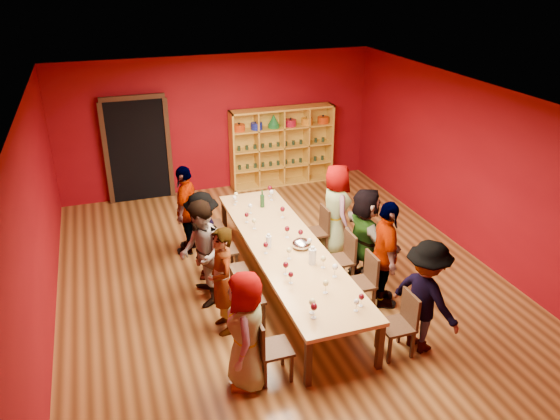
# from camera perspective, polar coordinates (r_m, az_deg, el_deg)

# --- Properties ---
(room_shell) EXTENTS (7.10, 9.10, 3.04)m
(room_shell) POSITION_cam_1_polar(r_m,az_deg,el_deg) (8.15, 0.74, 0.80)
(room_shell) COLOR #5B3618
(room_shell) RESTS_ON ground
(tasting_table) EXTENTS (1.10, 4.50, 0.75)m
(tasting_table) POSITION_cam_1_polar(r_m,az_deg,el_deg) (8.51, 0.71, -4.13)
(tasting_table) COLOR tan
(tasting_table) RESTS_ON ground
(doorway) EXTENTS (1.40, 0.17, 2.30)m
(doorway) POSITION_cam_1_polar(r_m,az_deg,el_deg) (12.05, -14.65, 6.12)
(doorway) COLOR black
(doorway) RESTS_ON ground
(shelving_unit) EXTENTS (2.40, 0.40, 1.80)m
(shelving_unit) POSITION_cam_1_polar(r_m,az_deg,el_deg) (12.58, 0.15, 7.05)
(shelving_unit) COLOR gold
(shelving_unit) RESTS_ON ground
(chair_person_left_0) EXTENTS (0.42, 0.42, 0.89)m
(chair_person_left_0) POSITION_cam_1_polar(r_m,az_deg,el_deg) (6.90, -1.28, -13.98)
(chair_person_left_0) COLOR black
(chair_person_left_0) RESTS_ON ground
(person_left_0) EXTENTS (0.62, 0.85, 1.57)m
(person_left_0) POSITION_cam_1_polar(r_m,az_deg,el_deg) (6.66, -3.54, -12.49)
(person_left_0) COLOR pink
(person_left_0) RESTS_ON ground
(chair_person_left_1) EXTENTS (0.42, 0.42, 0.89)m
(chair_person_left_1) POSITION_cam_1_polar(r_m,az_deg,el_deg) (7.79, -3.89, -8.92)
(chair_person_left_1) COLOR black
(chair_person_left_1) RESTS_ON ground
(person_left_1) EXTENTS (0.44, 0.59, 1.59)m
(person_left_1) POSITION_cam_1_polar(r_m,az_deg,el_deg) (7.58, -6.08, -7.40)
(person_left_1) COLOR #5D81C1
(person_left_1) RESTS_ON ground
(chair_person_left_2) EXTENTS (0.42, 0.42, 0.89)m
(chair_person_left_2) POSITION_cam_1_polar(r_m,az_deg,el_deg) (8.45, -5.32, -6.07)
(chair_person_left_2) COLOR black
(chair_person_left_2) RESTS_ON ground
(person_left_2) EXTENTS (0.50, 0.83, 1.65)m
(person_left_2) POSITION_cam_1_polar(r_m,az_deg,el_deg) (8.21, -8.22, -4.53)
(person_left_2) COLOR black
(person_left_2) RESTS_ON ground
(chair_person_left_3) EXTENTS (0.42, 0.42, 0.89)m
(chair_person_left_3) POSITION_cam_1_polar(r_m,az_deg,el_deg) (9.04, -6.40, -3.90)
(chair_person_left_3) COLOR black
(chair_person_left_3) RESTS_ON ground
(person_left_3) EXTENTS (0.68, 1.04, 1.50)m
(person_left_3) POSITION_cam_1_polar(r_m,az_deg,el_deg) (8.89, -8.05, -2.71)
(person_left_3) COLOR pink
(person_left_3) RESTS_ON ground
(chair_person_left_4) EXTENTS (0.42, 0.42, 0.89)m
(chair_person_left_4) POSITION_cam_1_polar(r_m,az_deg,el_deg) (9.89, -7.66, -1.34)
(chair_person_left_4) COLOR black
(chair_person_left_4) RESTS_ON ground
(person_left_4) EXTENTS (0.79, 1.05, 1.63)m
(person_left_4) POSITION_cam_1_polar(r_m,az_deg,el_deg) (9.71, -9.74, 0.06)
(person_left_4) COLOR #577CB4
(person_left_4) RESTS_ON ground
(chair_person_right_0) EXTENTS (0.42, 0.42, 0.89)m
(chair_person_right_0) POSITION_cam_1_polar(r_m,az_deg,el_deg) (7.47, 12.61, -11.22)
(chair_person_right_0) COLOR black
(chair_person_right_0) RESTS_ON ground
(person_right_0) EXTENTS (0.73, 1.12, 1.60)m
(person_right_0) POSITION_cam_1_polar(r_m,az_deg,el_deg) (7.45, 14.95, -8.76)
(person_right_0) COLOR #141938
(person_right_0) RESTS_ON ground
(chair_person_right_1) EXTENTS (0.42, 0.42, 0.89)m
(chair_person_right_1) POSITION_cam_1_polar(r_m,az_deg,el_deg) (8.24, 8.79, -7.13)
(chair_person_right_1) COLOR black
(chair_person_right_1) RESTS_ON ground
(person_right_1) EXTENTS (0.71, 1.08, 1.69)m
(person_right_1) POSITION_cam_1_polar(r_m,az_deg,el_deg) (8.21, 10.97, -4.63)
(person_right_1) COLOR beige
(person_right_1) RESTS_ON ground
(chair_person_right_2) EXTENTS (0.42, 0.42, 0.89)m
(chair_person_right_2) POSITION_cam_1_polar(r_m,az_deg,el_deg) (8.79, 6.66, -4.80)
(chair_person_right_2) COLOR black
(chair_person_right_2) RESTS_ON ground
(person_right_2) EXTENTS (0.47, 1.51, 1.61)m
(person_right_2) POSITION_cam_1_polar(r_m,az_deg,el_deg) (8.79, 8.86, -2.65)
(person_right_2) COLOR #5471AE
(person_right_2) RESTS_ON ground
(chair_person_right_3) EXTENTS (0.42, 0.42, 0.89)m
(chair_person_right_3) POSITION_cam_1_polar(r_m,az_deg,el_deg) (9.62, 4.06, -1.94)
(chair_person_right_3) COLOR black
(chair_person_right_3) RESTS_ON ground
(person_right_3) EXTENTS (0.48, 0.83, 1.64)m
(person_right_3) POSITION_cam_1_polar(r_m,az_deg,el_deg) (9.60, 5.86, 0.07)
(person_right_3) COLOR silver
(person_right_3) RESTS_ON ground
(wine_glass_0) EXTENTS (0.07, 0.07, 0.18)m
(wine_glass_0) POSITION_cam_1_polar(r_m,az_deg,el_deg) (9.88, -4.76, 1.24)
(wine_glass_0) COLOR white
(wine_glass_0) RESTS_ON tasting_table
(wine_glass_1) EXTENTS (0.09, 0.09, 0.22)m
(wine_glass_1) POSITION_cam_1_polar(r_m,az_deg,el_deg) (6.83, 3.57, -10.13)
(wine_glass_1) COLOR white
(wine_glass_1) RESTS_ON tasting_table
(wine_glass_2) EXTENTS (0.08, 0.08, 0.19)m
(wine_glass_2) POSITION_cam_1_polar(r_m,az_deg,el_deg) (8.23, -1.50, -3.71)
(wine_glass_2) COLOR white
(wine_glass_2) RESTS_ON tasting_table
(wine_glass_3) EXTENTS (0.08, 0.08, 0.19)m
(wine_glass_3) POSITION_cam_1_polar(r_m,az_deg,el_deg) (10.00, -4.62, 1.60)
(wine_glass_3) COLOR white
(wine_glass_3) RESTS_ON tasting_table
(wine_glass_4) EXTENTS (0.08, 0.08, 0.20)m
(wine_glass_4) POSITION_cam_1_polar(r_m,az_deg,el_deg) (10.04, -0.89, 1.82)
(wine_glass_4) COLOR white
(wine_glass_4) RESTS_ON tasting_table
(wine_glass_5) EXTENTS (0.07, 0.07, 0.18)m
(wine_glass_5) POSITION_cam_1_polar(r_m,az_deg,el_deg) (9.53, -3.13, 0.39)
(wine_glass_5) COLOR white
(wine_glass_5) RESTS_ON tasting_table
(wine_glass_6) EXTENTS (0.08, 0.08, 0.20)m
(wine_glass_6) POSITION_cam_1_polar(r_m,az_deg,el_deg) (8.68, 0.75, -2.03)
(wine_glass_6) COLOR white
(wine_glass_6) RESTS_ON tasting_table
(wine_glass_7) EXTENTS (0.08, 0.08, 0.20)m
(wine_glass_7) POSITION_cam_1_polar(r_m,az_deg,el_deg) (7.32, 4.80, -7.67)
(wine_glass_7) COLOR white
(wine_glass_7) RESTS_ON tasting_table
(wine_glass_8) EXTENTS (0.08, 0.08, 0.20)m
(wine_glass_8) POSITION_cam_1_polar(r_m,az_deg,el_deg) (7.88, 4.54, -5.15)
(wine_glass_8) COLOR white
(wine_glass_8) RESTS_ON tasting_table
(wine_glass_9) EXTENTS (0.08, 0.08, 0.20)m
(wine_glass_9) POSITION_cam_1_polar(r_m,az_deg,el_deg) (7.70, 0.60, -5.81)
(wine_glass_9) COLOR white
(wine_glass_9) RESTS_ON tasting_table
(wine_glass_10) EXTENTS (0.07, 0.07, 0.18)m
(wine_glass_10) POSITION_cam_1_polar(r_m,az_deg,el_deg) (8.37, 3.11, -3.26)
(wine_glass_10) COLOR white
(wine_glass_10) RESTS_ON tasting_table
(wine_glass_11) EXTENTS (0.07, 0.07, 0.19)m
(wine_glass_11) POSITION_cam_1_polar(r_m,az_deg,el_deg) (7.12, 8.50, -9.01)
(wine_glass_11) COLOR white
(wine_glass_11) RESTS_ON tasting_table
(wine_glass_12) EXTENTS (0.07, 0.07, 0.18)m
(wine_glass_12) POSITION_cam_1_polar(r_m,az_deg,el_deg) (7.03, 7.99, -9.53)
(wine_glass_12) COLOR white
(wine_glass_12) RESTS_ON tasting_table
(wine_glass_13) EXTENTS (0.07, 0.07, 0.18)m
(wine_glass_13) POSITION_cam_1_polar(r_m,az_deg,el_deg) (7.51, 1.14, -6.81)
(wine_glass_13) COLOR white
(wine_glass_13) RESTS_ON tasting_table
(wine_glass_14) EXTENTS (0.08, 0.08, 0.19)m
(wine_glass_14) POSITION_cam_1_polar(r_m,az_deg,el_deg) (8.08, 0.94, -4.27)
(wine_glass_14) COLOR white
(wine_glass_14) RESTS_ON tasting_table
(wine_glass_15) EXTENTS (0.09, 0.09, 0.21)m
(wine_glass_15) POSITION_cam_1_polar(r_m,az_deg,el_deg) (10.21, -1.07, 2.25)
(wine_glass_15) COLOR white
(wine_glass_15) RESTS_ON tasting_table
(wine_glass_16) EXTENTS (0.09, 0.09, 0.22)m
(wine_glass_16) POSITION_cam_1_polar(r_m,az_deg,el_deg) (6.92, 3.39, -9.64)
(wine_glass_16) COLOR white
(wine_glass_16) RESTS_ON tasting_table
(wine_glass_17) EXTENTS (0.08, 0.08, 0.21)m
(wine_glass_17) POSITION_cam_1_polar(r_m,az_deg,el_deg) (7.67, 5.77, -6.00)
(wine_glass_17) COLOR white
(wine_glass_17) RESTS_ON tasting_table
(wine_glass_18) EXTENTS (0.08, 0.08, 0.19)m
(wine_glass_18) POSITION_cam_1_polar(r_m,az_deg,el_deg) (8.97, -2.72, -1.18)
(wine_glass_18) COLOR white
(wine_glass_18) RESTS_ON tasting_table
(wine_glass_19) EXTENTS (0.07, 0.07, 0.18)m
(wine_glass_19) POSITION_cam_1_polar(r_m,az_deg,el_deg) (9.21, -3.51, -0.55)
(wine_glass_19) COLOR white
(wine_glass_19) RESTS_ON tasting_table
(wine_glass_20) EXTENTS (0.08, 0.08, 0.21)m
(wine_glass_20) POSITION_cam_1_polar(r_m,az_deg,el_deg) (9.35, 0.26, 0.04)
(wine_glass_20) COLOR white
(wine_glass_20) RESTS_ON tasting_table
(wine_glass_21) EXTENTS (0.08, 0.08, 0.21)m
(wine_glass_21) POSITION_cam_1_polar(r_m,az_deg,el_deg) (8.41, -1.17, -2.97)
(wine_glass_21) COLOR white
(wine_glass_21) RESTS_ON tasting_table
(wine_glass_22) EXTENTS (0.08, 0.08, 0.20)m
(wine_glass_22) POSITION_cam_1_polar(r_m,az_deg,el_deg) (8.58, 2.16, -2.39)
(wine_glass_22) COLOR white
(wine_glass_22) RESTS_ON tasting_table
(spittoon_bowl) EXTENTS (0.30, 0.30, 0.16)m
(spittoon_bowl) POSITION_cam_1_polar(r_m,az_deg,el_deg) (8.42, 2.25, -3.56)
(spittoon_bowl) COLOR silver
(spittoon_bowl) RESTS_ON tasting_table
(carafe_a) EXTENTS (0.10, 0.10, 0.24)m
(carafe_a) POSITION_cam_1_polar(r_m,az_deg,el_deg) (8.40, -1.19, -3.31)
(carafe_a) COLOR white
(carafe_a) RESTS_ON tasting_table
(carafe_b) EXTENTS (0.14, 0.14, 0.29)m
(carafe_b) POSITION_cam_1_polar(r_m,az_deg,el_deg) (7.97, 3.41, -4.83)
(carafe_b) COLOR white
(carafe_b) RESTS_ON tasting_table
(wine_bottle) EXTENTS (0.10, 0.10, 0.32)m
(wine_bottle) POSITION_cam_1_polar(r_m,az_deg,el_deg) (9.77, -1.87, 0.99)
(wine_bottle) COLOR #153B1B
(wine_bottle) RESTS_ON tasting_table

